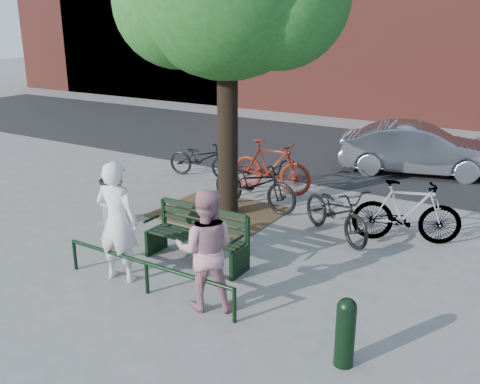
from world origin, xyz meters
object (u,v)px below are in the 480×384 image
Objects in this scene: park_bench at (198,234)px; person_left at (117,222)px; person_right at (206,249)px; parked_car at (419,149)px; bollard at (345,330)px; litter_bin at (112,201)px; bicycle_c at (255,184)px.

person_left is at bearing -120.33° from park_bench.
park_bench is at bearing -78.67° from person_right.
park_bench is at bearing 151.42° from parked_car.
bollard is 0.22× the size of parked_car.
bollard is (2.10, -0.25, -0.40)m from person_right.
parked_car is (2.36, 8.35, -0.29)m from person_left.
litter_bin is (-3.39, 1.65, -0.41)m from person_right.
park_bench is 2.79m from bicycle_c.
person_left is 2.47m from litter_bin.
bollard is 0.96× the size of litter_bin.
parked_car is at bearing -123.90° from person_right.
person_left is 3.75m from bollard.
litter_bin is at bearing -53.46° from person_left.
park_bench is at bearing -12.05° from litter_bin.
bicycle_c is at bearing 131.11° from bollard.
park_bench reaches higher than bollard.
bollard is at bearing 173.62° from parked_car.
person_left reaches higher than bollard.
parked_car reaches higher than bollard.
person_left is 2.18× the size of bollard.
person_right is 2.01× the size of bollard.
person_left is at bearing -42.83° from litter_bin.
litter_bin is at bearing 160.92° from bollard.
person_left is 8.68m from parked_car.
bollard is at bearing -24.31° from park_bench.
bicycle_c is (-3.59, 4.12, 0.08)m from bollard.
litter_bin is at bearing -54.70° from person_right.
parked_car is (2.24, 4.48, 0.11)m from bicycle_c.
person_right is 0.44× the size of parked_car.
bicycle_c is at bearing -97.70° from person_right.
parked_car is at bearing 98.94° from bollard.
park_bench is 2.50m from litter_bin.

